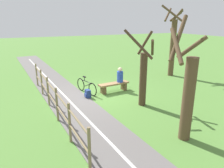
{
  "coord_description": "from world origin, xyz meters",
  "views": [
    {
      "loc": [
        3.45,
        9.29,
        3.62
      ],
      "look_at": [
        -0.37,
        1.14,
        0.85
      ],
      "focal_mm": 33.49,
      "sensor_mm": 36.0,
      "label": 1
    }
  ],
  "objects": [
    {
      "name": "backpack",
      "position": [
        0.48,
        0.17,
        0.2
      ],
      "size": [
        0.26,
        0.33,
        0.4
      ],
      "rotation": [
        0.0,
        0.0,
        4.75
      ],
      "color": "navy",
      "rests_on": "ground_plane"
    },
    {
      "name": "person_seated",
      "position": [
        -1.44,
        -0.14,
        0.82
      ],
      "size": [
        0.35,
        0.35,
        0.79
      ],
      "rotation": [
        0.0,
        0.0,
        0.09
      ],
      "color": "#2847B7",
      "rests_on": "bench"
    },
    {
      "name": "tree_far_right",
      "position": [
        -1.41,
        2.06,
        1.4
      ],
      "size": [
        1.42,
        1.33,
        3.28
      ],
      "color": "#473323",
      "rests_on": "ground_plane"
    },
    {
      "name": "ground_plane",
      "position": [
        0.0,
        0.0,
        0.0
      ],
      "size": [
        80.0,
        80.0,
        0.0
      ],
      "primitive_type": "plane",
      "color": "#548438"
    },
    {
      "name": "bicycle",
      "position": [
        0.32,
        -0.48,
        0.36
      ],
      "size": [
        0.49,
        1.73,
        0.86
      ],
      "rotation": [
        0.0,
        0.0,
        1.82
      ],
      "color": "black",
      "rests_on": "ground_plane"
    },
    {
      "name": "tree_near_bench",
      "position": [
        -1.1,
        4.9,
        1.56
      ],
      "size": [
        1.34,
        1.04,
        3.77
      ],
      "color": "brown",
      "rests_on": "ground_plane"
    },
    {
      "name": "tree_mid_field",
      "position": [
        -6.01,
        -1.54,
        2.16
      ],
      "size": [
        1.53,
        1.68,
        4.52
      ],
      "color": "brown",
      "rests_on": "ground_plane"
    },
    {
      "name": "path_centre_line",
      "position": [
        1.15,
        4.0,
        0.02
      ],
      "size": [
        2.26,
        31.93,
        0.0
      ],
      "primitive_type": "cube",
      "rotation": [
        0.0,
        0.0,
        0.07
      ],
      "color": "silver",
      "rests_on": "paved_path"
    },
    {
      "name": "paved_path",
      "position": [
        1.15,
        4.0,
        0.01
      ],
      "size": [
        4.37,
        36.05,
        0.02
      ],
      "primitive_type": "cube",
      "rotation": [
        0.0,
        0.0,
        0.07
      ],
      "color": "#66605E",
      "rests_on": "ground_plane"
    },
    {
      "name": "fence_roadside",
      "position": [
        2.3,
        1.19,
        0.75
      ],
      "size": [
        0.4,
        8.19,
        1.29
      ],
      "rotation": [
        0.0,
        0.0,
        1.61
      ],
      "color": "#847051",
      "rests_on": "ground_plane"
    },
    {
      "name": "bench",
      "position": [
        -1.06,
        -0.11,
        0.32
      ],
      "size": [
        1.7,
        0.57,
        0.47
      ],
      "rotation": [
        0.0,
        0.0,
        0.09
      ],
      "color": "#937047",
      "rests_on": "ground_plane"
    }
  ]
}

